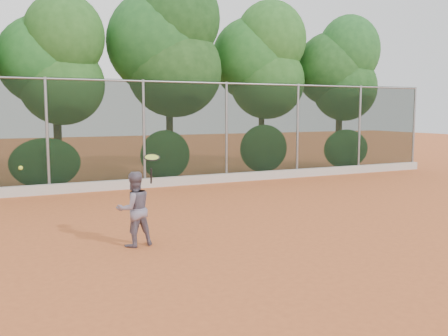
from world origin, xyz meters
name	(u,v)px	position (x,y,z in m)	size (l,w,h in m)	color
ground	(245,234)	(0.00, 0.00, 0.00)	(80.00, 80.00, 0.00)	#C8602F
concrete_curb	(146,183)	(0.00, 6.82, 0.15)	(24.00, 0.20, 0.30)	beige
tennis_player	(134,209)	(-2.30, 0.08, 0.70)	(0.68, 0.53, 1.39)	slate
chainlink_fence	(144,130)	(0.00, 7.00, 1.86)	(24.09, 0.09, 3.50)	black
foliage_backdrop	(111,56)	(-0.55, 8.98, 4.40)	(23.70, 3.63, 7.55)	#45301A
tennis_racket	(152,159)	(-1.97, -0.04, 1.61)	(0.36, 0.36, 0.56)	black
tennis_ball_in_flight	(21,168)	(-4.17, 0.61, 1.50)	(0.07, 0.07, 0.07)	#DCF237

